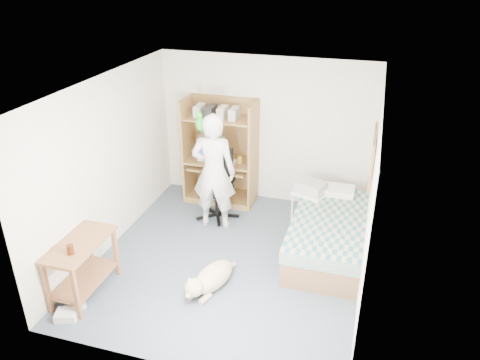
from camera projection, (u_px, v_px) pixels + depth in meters
The scene contains 21 objects.
floor at pixel (230, 259), 6.67m from camera, with size 4.00×4.00×0.00m, color #434B5B.
wall_back at pixel (265, 131), 7.85m from camera, with size 3.60×0.02×2.50m, color silver.
wall_right at pixel (370, 199), 5.66m from camera, with size 0.02×4.00×2.50m, color silver.
wall_left at pixel (107, 165), 6.58m from camera, with size 0.02×4.00×2.50m, color silver.
ceiling at pixel (228, 87), 5.58m from camera, with size 3.60×4.00×0.02m, color white.
computer_hutch at pixel (221, 156), 7.99m from camera, with size 1.20×0.63×1.80m.
bed at pixel (328, 234), 6.74m from camera, with size 1.02×2.02×0.66m.
side_desk at pixel (82, 260), 5.81m from camera, with size 0.50×1.00×0.75m.
corkboard at pixel (373, 156), 6.36m from camera, with size 0.04×0.94×0.66m.
office_chair at pixel (218, 193), 7.64m from camera, with size 0.63×0.63×1.12m.
person at pixel (214, 172), 7.12m from camera, with size 0.68×0.44×1.86m, color silver.
parrot at pixel (200, 122), 6.85m from camera, with size 0.14×0.24×0.38m.
dog at pixel (211, 278), 6.01m from camera, with size 0.53×1.00×0.39m.
printer_cart at pixel (310, 203), 7.35m from camera, with size 0.60×0.54×0.59m.
printer at pixel (311, 187), 7.23m from camera, with size 0.42×0.32×0.18m, color #A5A5A1.
crt_monitor at pixel (211, 146), 7.98m from camera, with size 0.47×0.49×0.39m.
keyboard at pixel (218, 167), 7.92m from camera, with size 0.45×0.16×0.03m, color beige.
pencil_cup at pixel (240, 160), 7.82m from camera, with size 0.08×0.08×0.12m, color gold.
drink_glass at pixel (70, 249), 5.47m from camera, with size 0.08×0.08×0.12m, color #3E1A09.
floor_box_a at pixel (67, 315), 5.56m from camera, with size 0.25×0.20×0.10m, color white.
floor_box_b at pixel (74, 307), 5.70m from camera, with size 0.18×0.22×0.08m, color #BBBBB6.
Camera 1 is at (1.71, -5.24, 3.93)m, focal length 35.00 mm.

